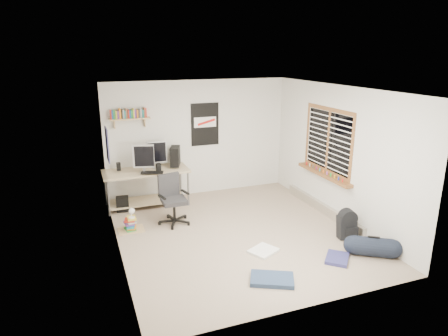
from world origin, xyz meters
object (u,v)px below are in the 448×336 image
object	(u,v)px
office_chair	(174,198)
duffel_bag	(373,247)
book_stack	(131,222)
desk	(147,188)
backpack	(347,227)

from	to	relation	value
office_chair	duffel_bag	xyz separation A→B (m)	(2.60, -2.28, -0.35)
office_chair	duffel_bag	world-z (taller)	office_chair
book_stack	office_chair	bearing A→B (deg)	1.64
book_stack	duffel_bag	bearing A→B (deg)	-33.55
desk	backpack	size ratio (longest dim) A/B	4.21
backpack	book_stack	xyz separation A→B (m)	(-3.41, 1.60, -0.05)
backpack	duffel_bag	distance (m)	0.66
backpack	office_chair	bearing A→B (deg)	159.84
desk	duffel_bag	size ratio (longest dim) A/B	2.89
desk	office_chair	distance (m)	1.14
backpack	duffel_bag	size ratio (longest dim) A/B	0.69
desk	book_stack	bearing A→B (deg)	-96.14
desk	backpack	world-z (taller)	desk
desk	duffel_bag	world-z (taller)	desk
office_chair	backpack	bearing A→B (deg)	-45.04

